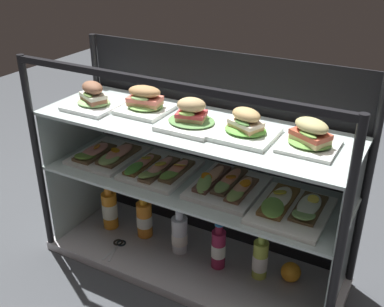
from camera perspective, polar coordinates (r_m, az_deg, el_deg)
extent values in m
cube|color=#414448|center=(2.09, 0.00, -13.84)|extent=(6.00, 6.00, 0.02)
cube|color=#BCB7BA|center=(2.07, 0.00, -13.22)|extent=(1.28, 0.44, 0.04)
cylinder|color=black|center=(2.04, -18.45, -0.92)|extent=(0.03, 0.03, 0.90)
cylinder|color=black|center=(1.49, 17.73, -11.65)|extent=(0.03, 0.03, 0.90)
cylinder|color=black|center=(2.31, -11.15, 3.17)|extent=(0.03, 0.03, 0.90)
cylinder|color=black|center=(1.84, 20.62, -4.41)|extent=(0.03, 0.03, 0.90)
cube|color=black|center=(1.49, -3.90, 8.66)|extent=(1.25, 0.02, 0.02)
cube|color=black|center=(1.99, 3.03, 0.42)|extent=(1.22, 0.01, 0.86)
cube|color=silver|center=(2.26, -13.60, -4.02)|extent=(0.01, 0.38, 0.37)
cube|color=silver|center=(1.80, 17.67, -13.52)|extent=(0.01, 0.38, 0.37)
cube|color=silver|center=(1.85, 0.00, -3.61)|extent=(1.23, 0.40, 0.01)
cube|color=silver|center=(2.12, -14.50, 3.38)|extent=(0.01, 0.38, 0.23)
cube|color=silver|center=(1.62, 19.19, -4.82)|extent=(0.01, 0.38, 0.23)
cube|color=silver|center=(1.74, 0.00, 3.47)|extent=(1.23, 0.40, 0.01)
cube|color=white|center=(1.93, -11.96, 5.78)|extent=(0.20, 0.20, 0.02)
ellipsoid|color=#8EC871|center=(1.93, -12.00, 6.22)|extent=(0.14, 0.12, 0.02)
cube|color=#9A6548|center=(1.92, -12.03, 6.53)|extent=(0.13, 0.11, 0.02)
cube|color=beige|center=(1.92, -12.08, 7.01)|extent=(0.13, 0.11, 0.02)
ellipsoid|color=olive|center=(1.89, -12.72, 7.06)|extent=(0.07, 0.05, 0.01)
ellipsoid|color=brown|center=(1.91, -12.17, 7.93)|extent=(0.13, 0.11, 0.05)
cube|color=white|center=(1.86, -5.77, 5.41)|extent=(0.19, 0.19, 0.02)
ellipsoid|color=#81BC5B|center=(1.85, -5.79, 5.92)|extent=(0.15, 0.13, 0.02)
cube|color=tan|center=(1.85, -5.81, 6.21)|extent=(0.14, 0.09, 0.02)
cube|color=#E77460|center=(1.84, -5.83, 6.70)|extent=(0.14, 0.10, 0.02)
ellipsoid|color=#98C571|center=(1.81, -6.46, 6.75)|extent=(0.08, 0.04, 0.01)
ellipsoid|color=#AD804F|center=(1.83, -5.88, 7.61)|extent=(0.14, 0.10, 0.04)
cube|color=white|center=(1.71, -0.08, 3.60)|extent=(0.21, 0.21, 0.02)
ellipsoid|color=#5A8C4B|center=(1.70, -0.08, 4.07)|extent=(0.18, 0.15, 0.01)
cube|color=#DEB97E|center=(1.70, -0.08, 4.40)|extent=(0.12, 0.10, 0.02)
cube|color=#CA3B3E|center=(1.69, -0.08, 4.92)|extent=(0.12, 0.10, 0.01)
ellipsoid|color=#87AF4B|center=(1.66, -0.67, 4.90)|extent=(0.07, 0.04, 0.01)
ellipsoid|color=tan|center=(1.68, -0.08, 6.01)|extent=(0.12, 0.10, 0.05)
cube|color=white|center=(1.64, 6.57, 2.39)|extent=(0.21, 0.21, 0.02)
ellipsoid|color=#62B340|center=(1.63, 6.61, 2.96)|extent=(0.15, 0.13, 0.02)
cube|color=#DFB470|center=(1.63, 6.62, 3.29)|extent=(0.13, 0.11, 0.02)
cube|color=#F1DDC4|center=(1.62, 6.65, 3.80)|extent=(0.13, 0.11, 0.01)
ellipsoid|color=#4E833C|center=(1.59, 6.21, 3.77)|extent=(0.07, 0.05, 0.01)
ellipsoid|color=tan|center=(1.61, 6.71, 4.77)|extent=(0.13, 0.11, 0.05)
cube|color=white|center=(1.59, 14.23, 0.88)|extent=(0.19, 0.19, 0.01)
ellipsoid|color=#67A244|center=(1.58, 14.29, 1.37)|extent=(0.15, 0.12, 0.02)
cube|color=#D6C77F|center=(1.58, 14.33, 1.73)|extent=(0.14, 0.12, 0.02)
cube|color=#BC4D35|center=(1.57, 14.40, 2.32)|extent=(0.15, 0.13, 0.02)
ellipsoid|color=#7DAB47|center=(1.54, 14.09, 2.28)|extent=(0.08, 0.06, 0.01)
ellipsoid|color=tan|center=(1.56, 14.53, 3.35)|extent=(0.15, 0.13, 0.05)
cube|color=white|center=(2.06, -10.30, -0.24)|extent=(0.25, 0.30, 0.01)
cube|color=brown|center=(2.07, -11.87, 0.08)|extent=(0.09, 0.20, 0.01)
ellipsoid|color=olive|center=(2.02, -12.99, -0.28)|extent=(0.09, 0.11, 0.03)
ellipsoid|color=#E89382|center=(2.06, -11.90, 0.43)|extent=(0.07, 0.16, 0.02)
cylinder|color=orange|center=(2.06, -11.70, 0.82)|extent=(0.05, 0.05, 0.02)
cube|color=brown|center=(2.03, -8.98, -0.20)|extent=(0.09, 0.22, 0.01)
ellipsoid|color=#A0C069|center=(1.97, -10.14, -0.61)|extent=(0.08, 0.11, 0.03)
ellipsoid|color=#EB9982|center=(2.02, -9.01, 0.20)|extent=(0.07, 0.17, 0.02)
cylinder|color=orange|center=(2.01, -9.39, 0.43)|extent=(0.05, 0.05, 0.01)
cube|color=white|center=(1.91, -3.84, -2.03)|extent=(0.25, 0.30, 0.02)
cube|color=brown|center=(1.93, -6.13, -1.39)|extent=(0.06, 0.20, 0.01)
ellipsoid|color=#4F9837|center=(1.88, -7.18, -1.82)|extent=(0.06, 0.11, 0.03)
ellipsoid|color=#E19583|center=(1.92, -6.15, -1.08)|extent=(0.05, 0.16, 0.01)
cylinder|color=yellow|center=(1.94, -5.66, -0.52)|extent=(0.06, 0.06, 0.02)
cube|color=brown|center=(1.89, -4.01, -1.96)|extent=(0.06, 0.23, 0.01)
ellipsoid|color=#7B9949|center=(1.83, -5.20, -2.51)|extent=(0.08, 0.13, 0.03)
ellipsoid|color=#E9A08B|center=(1.88, -4.03, -1.55)|extent=(0.05, 0.19, 0.02)
cylinder|color=yellow|center=(1.87, -3.91, -1.26)|extent=(0.06, 0.06, 0.02)
cube|color=brown|center=(1.87, -1.84, -2.16)|extent=(0.06, 0.20, 0.01)
ellipsoid|color=#70A540|center=(1.82, -2.81, -2.59)|extent=(0.07, 0.11, 0.02)
ellipsoid|color=#ED9985|center=(1.86, -1.85, -1.79)|extent=(0.05, 0.16, 0.01)
cylinder|color=#FCD34B|center=(1.86, -1.53, -1.45)|extent=(0.06, 0.06, 0.03)
cube|color=white|center=(1.79, 4.44, -4.18)|extent=(0.25, 0.30, 0.02)
cube|color=brown|center=(1.81, 2.51, -3.11)|extent=(0.06, 0.23, 0.02)
ellipsoid|color=#95C364|center=(1.75, 1.50, -3.69)|extent=(0.08, 0.12, 0.04)
ellipsoid|color=#E9A980|center=(1.80, 2.51, -2.72)|extent=(0.05, 0.18, 0.01)
cylinder|color=orange|center=(1.78, 1.82, -2.87)|extent=(0.05, 0.05, 0.02)
cube|color=brown|center=(1.80, 4.66, -3.40)|extent=(0.06, 0.23, 0.01)
ellipsoid|color=#8FB462|center=(1.74, 3.73, -4.04)|extent=(0.07, 0.12, 0.02)
ellipsoid|color=#ED9A78|center=(1.80, 4.68, -3.06)|extent=(0.05, 0.18, 0.01)
cylinder|color=orange|center=(1.79, 4.82, -2.87)|extent=(0.06, 0.06, 0.02)
cube|color=brown|center=(1.75, 6.16, -4.44)|extent=(0.06, 0.20, 0.01)
ellipsoid|color=#9ABB60|center=(1.70, 5.36, -5.03)|extent=(0.06, 0.10, 0.02)
ellipsoid|color=#E7A580|center=(1.74, 6.18, -4.06)|extent=(0.05, 0.16, 0.02)
cylinder|color=orange|center=(1.74, 6.55, -3.67)|extent=(0.06, 0.06, 0.02)
cube|color=white|center=(1.68, 12.14, -6.90)|extent=(0.25, 0.30, 0.02)
cube|color=brown|center=(1.70, 10.66, -5.81)|extent=(0.09, 0.23, 0.01)
ellipsoid|color=#74B049|center=(1.64, 9.90, -6.55)|extent=(0.11, 0.13, 0.03)
ellipsoid|color=white|center=(1.69, 10.70, -5.43)|extent=(0.07, 0.18, 0.01)
cylinder|color=yellow|center=(1.71, 10.78, -4.70)|extent=(0.07, 0.07, 0.02)
cube|color=brown|center=(1.69, 14.16, -6.57)|extent=(0.09, 0.20, 0.01)
ellipsoid|color=#93C46E|center=(1.63, 13.60, -7.29)|extent=(0.09, 0.11, 0.04)
ellipsoid|color=white|center=(1.68, 14.22, -6.15)|extent=(0.07, 0.16, 0.02)
cylinder|color=#F9E049|center=(1.69, 14.71, -5.47)|extent=(0.05, 0.05, 0.02)
cylinder|color=orange|center=(2.24, -10.07, -6.89)|extent=(0.07, 0.07, 0.18)
cylinder|color=#EBECCE|center=(2.24, -10.08, -6.84)|extent=(0.07, 0.07, 0.07)
cylinder|color=orange|center=(2.18, -10.30, -4.51)|extent=(0.04, 0.04, 0.04)
cylinder|color=silver|center=(2.17, -10.35, -3.92)|extent=(0.04, 0.04, 0.02)
cylinder|color=orange|center=(2.16, -5.88, -8.08)|extent=(0.07, 0.07, 0.17)
cylinder|color=white|center=(2.16, -5.87, -8.19)|extent=(0.07, 0.07, 0.06)
cylinder|color=orange|center=(2.10, -6.01, -5.70)|extent=(0.04, 0.04, 0.04)
cylinder|color=#306FB2|center=(2.09, -6.04, -5.03)|extent=(0.04, 0.04, 0.02)
cylinder|color=white|center=(2.06, -1.53, -9.96)|extent=(0.07, 0.07, 0.17)
cylinder|color=white|center=(2.07, -1.53, -10.37)|extent=(0.07, 0.07, 0.05)
cylinder|color=white|center=(2.00, -1.57, -7.47)|extent=(0.03, 0.03, 0.05)
cylinder|color=#2B71B2|center=(1.98, -1.58, -6.73)|extent=(0.04, 0.04, 0.01)
cylinder|color=#9E2349|center=(1.97, 3.27, -11.69)|extent=(0.06, 0.06, 0.17)
cylinder|color=white|center=(1.98, 3.27, -11.76)|extent=(0.06, 0.06, 0.06)
cylinder|color=maroon|center=(1.91, 3.35, -9.23)|extent=(0.03, 0.03, 0.03)
cylinder|color=#2F76BA|center=(1.90, 3.37, -8.68)|extent=(0.04, 0.04, 0.01)
cylinder|color=#C0D04E|center=(1.94, 8.39, -12.78)|extent=(0.06, 0.06, 0.17)
cylinder|color=white|center=(1.95, 8.36, -13.07)|extent=(0.06, 0.06, 0.07)
cylinder|color=#B0D050|center=(1.88, 8.60, -10.30)|extent=(0.03, 0.03, 0.04)
cylinder|color=#306CB5|center=(1.86, 8.66, -9.59)|extent=(0.03, 0.03, 0.01)
sphere|color=orange|center=(1.97, 12.07, -14.08)|extent=(0.08, 0.08, 0.08)
cube|color=silver|center=(2.11, -9.77, -12.09)|extent=(0.04, 0.10, 0.00)
torus|color=black|center=(2.17, -9.09, -10.75)|extent=(0.06, 0.06, 0.01)
cube|color=silver|center=(2.12, -10.08, -12.01)|extent=(0.01, 0.10, 0.00)
torus|color=black|center=(2.16, -8.70, -10.85)|extent=(0.04, 0.04, 0.01)
cylinder|color=silver|center=(2.14, -9.47, -11.47)|extent=(0.01, 0.01, 0.01)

